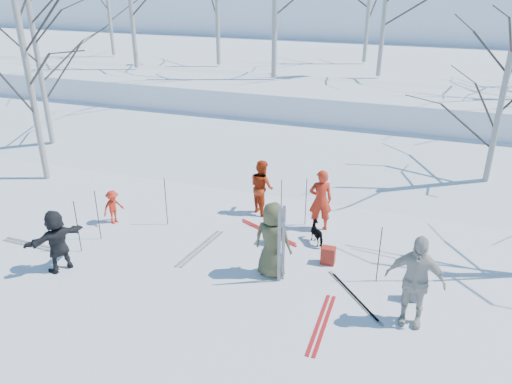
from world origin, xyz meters
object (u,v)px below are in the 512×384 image
at_px(skier_olive_center, 272,240).
at_px(backpack_grey, 410,292).
at_px(skier_redor_behind, 262,187).
at_px(skier_cream_east, 415,281).
at_px(backpack_red, 328,255).
at_px(skier_red_north, 321,200).
at_px(skier_grey_west, 57,241).
at_px(backpack_dark, 273,236).
at_px(skier_red_seated, 113,207).
at_px(dog, 318,233).

xyz_separation_m(skier_olive_center, backpack_grey, (2.96, 0.03, -0.68)).
relative_size(skier_olive_center, skier_redor_behind, 1.13).
relative_size(skier_cream_east, backpack_red, 4.50).
relative_size(skier_red_north, skier_grey_west, 1.13).
bearing_deg(backpack_dark, skier_grey_west, -147.61).
height_order(skier_olive_center, backpack_dark, skier_olive_center).
distance_m(skier_red_north, skier_redor_behind, 1.80).
distance_m(skier_grey_west, backpack_grey, 7.70).
relative_size(skier_red_seated, backpack_grey, 2.46).
bearing_deg(backpack_red, skier_redor_behind, 138.38).
xyz_separation_m(skier_red_north, skier_cream_east, (2.47, -3.15, 0.12)).
relative_size(skier_grey_west, backpack_grey, 3.87).
xyz_separation_m(skier_red_north, skier_redor_behind, (-1.74, 0.45, -0.06)).
xyz_separation_m(skier_red_seated, backpack_grey, (7.70, -0.95, -0.28)).
bearing_deg(skier_grey_west, skier_olive_center, 133.64).
bearing_deg(backpack_dark, backpack_grey, -20.92).
height_order(skier_cream_east, dog, skier_cream_east).
bearing_deg(skier_olive_center, backpack_dark, -68.73).
relative_size(skier_red_north, backpack_red, 3.95).
height_order(skier_red_north, backpack_grey, skier_red_north).
bearing_deg(skier_olive_center, skier_grey_west, 21.79).
xyz_separation_m(skier_red_seated, skier_grey_west, (0.15, -2.35, 0.27)).
xyz_separation_m(dog, backpack_red, (0.42, -0.86, -0.06)).
distance_m(skier_grey_west, backpack_dark, 5.02).
relative_size(skier_redor_behind, backpack_dark, 3.85).
bearing_deg(skier_red_seated, skier_olive_center, -78.34).
xyz_separation_m(skier_red_seated, backpack_dark, (4.36, 0.32, -0.27)).
height_order(skier_redor_behind, skier_cream_east, skier_cream_east).
distance_m(skier_red_north, skier_cream_east, 4.00).
xyz_separation_m(skier_red_north, skier_grey_west, (-5.12, -3.81, -0.09)).
distance_m(skier_redor_behind, skier_grey_west, 5.44).
bearing_deg(dog, skier_red_seated, -33.50).
distance_m(skier_redor_behind, skier_cream_east, 5.54).
height_order(skier_redor_behind, backpack_grey, skier_redor_behind).
xyz_separation_m(skier_olive_center, skier_red_north, (0.53, 2.44, -0.04)).
bearing_deg(skier_olive_center, skier_red_seated, -6.51).
height_order(skier_red_north, dog, skier_red_north).
bearing_deg(backpack_dark, skier_cream_east, -30.77).
distance_m(skier_red_north, dog, 0.93).
bearing_deg(backpack_red, skier_red_seated, 178.68).
bearing_deg(skier_grey_west, backpack_grey, 127.49).
bearing_deg(backpack_grey, backpack_red, 156.38).
height_order(skier_red_seated, skier_cream_east, skier_cream_east).
height_order(skier_olive_center, skier_redor_behind, skier_olive_center).
relative_size(skier_grey_west, backpack_dark, 3.68).
height_order(skier_olive_center, skier_cream_east, skier_cream_east).
height_order(skier_red_seated, backpack_red, skier_red_seated).
bearing_deg(skier_red_north, backpack_red, 88.54).
distance_m(skier_red_north, skier_red_seated, 5.48).
bearing_deg(skier_red_seated, backpack_dark, -62.43).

